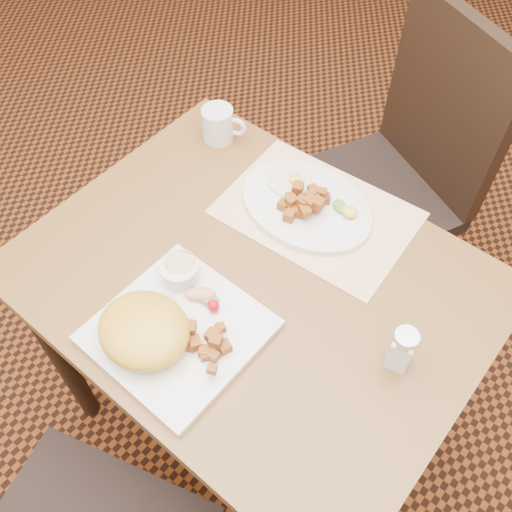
% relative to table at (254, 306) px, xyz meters
% --- Properties ---
extents(ground, '(8.00, 8.00, 0.00)m').
position_rel_table_xyz_m(ground, '(0.00, 0.00, -0.64)').
color(ground, black).
rests_on(ground, ground).
extents(table, '(0.90, 0.70, 0.75)m').
position_rel_table_xyz_m(table, '(0.00, 0.00, 0.00)').
color(table, brown).
rests_on(table, ground).
extents(chair_far, '(0.56, 0.57, 0.97)m').
position_rel_table_xyz_m(chair_far, '(-0.02, 0.65, -0.10)').
color(chair_far, black).
rests_on(chair_far, ground).
extents(placemat, '(0.42, 0.31, 0.00)m').
position_rel_table_xyz_m(placemat, '(-0.00, 0.22, 0.11)').
color(placemat, white).
rests_on(placemat, table).
extents(plate_square, '(0.28, 0.28, 0.02)m').
position_rel_table_xyz_m(plate_square, '(-0.03, -0.19, 0.12)').
color(plate_square, silver).
rests_on(plate_square, table).
extents(plate_oval, '(0.31, 0.23, 0.02)m').
position_rel_table_xyz_m(plate_oval, '(-0.03, 0.21, 0.12)').
color(plate_oval, silver).
rests_on(plate_oval, placemat).
extents(hollandaise_mound, '(0.18, 0.15, 0.06)m').
position_rel_table_xyz_m(hollandaise_mound, '(-0.06, -0.23, 0.16)').
color(hollandaise_mound, gold).
rests_on(hollandaise_mound, plate_square).
extents(ramekin, '(0.07, 0.08, 0.04)m').
position_rel_table_xyz_m(ramekin, '(-0.10, -0.10, 0.15)').
color(ramekin, silver).
rests_on(ramekin, plate_square).
extents(garnish_sq, '(0.09, 0.06, 0.03)m').
position_rel_table_xyz_m(garnish_sq, '(-0.03, -0.11, 0.14)').
color(garnish_sq, '#387223').
rests_on(garnish_sq, plate_square).
extents(fried_egg, '(0.10, 0.10, 0.02)m').
position_rel_table_xyz_m(fried_egg, '(-0.09, 0.24, 0.13)').
color(fried_egg, white).
rests_on(fried_egg, plate_oval).
extents(garnish_ov, '(0.07, 0.05, 0.02)m').
position_rel_table_xyz_m(garnish_ov, '(0.05, 0.24, 0.14)').
color(garnish_ov, '#387223').
rests_on(garnish_ov, plate_oval).
extents(salt_shaker, '(0.05, 0.05, 0.10)m').
position_rel_table_xyz_m(salt_shaker, '(0.32, 0.02, 0.16)').
color(salt_shaker, white).
rests_on(salt_shaker, table).
extents(coffee_mug, '(0.10, 0.07, 0.08)m').
position_rel_table_xyz_m(coffee_mug, '(-0.32, 0.26, 0.15)').
color(coffee_mug, silver).
rests_on(coffee_mug, table).
extents(home_fries_sq, '(0.11, 0.10, 0.04)m').
position_rel_table_xyz_m(home_fries_sq, '(0.04, -0.18, 0.14)').
color(home_fries_sq, '#975018').
rests_on(home_fries_sq, plate_square).
extents(home_fries_ov, '(0.09, 0.12, 0.04)m').
position_rel_table_xyz_m(home_fries_ov, '(-0.02, 0.19, 0.15)').
color(home_fries_ov, '#975018').
rests_on(home_fries_ov, plate_oval).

